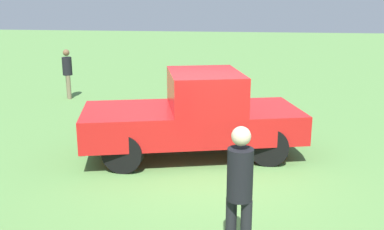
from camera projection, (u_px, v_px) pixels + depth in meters
ground_plane at (206, 171)px, 8.56m from camera, size 80.00×80.00×0.00m
pickup_truck at (197, 113)px, 9.21m from camera, size 4.90×3.05×1.82m
person_bystander at (240, 187)px, 5.31m from camera, size 0.40×0.40×1.81m
person_visitor at (67, 71)px, 14.69m from camera, size 0.44×0.44×1.68m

